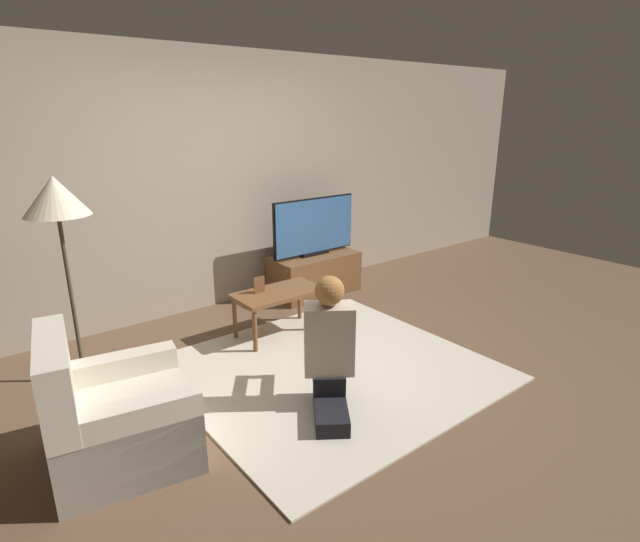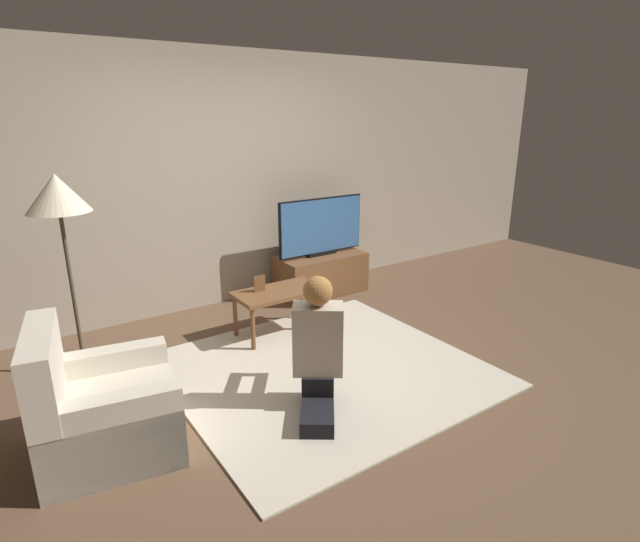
% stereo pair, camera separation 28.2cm
% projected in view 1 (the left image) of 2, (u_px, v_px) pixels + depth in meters
% --- Properties ---
extents(ground_plane, '(10.00, 10.00, 0.00)m').
position_uv_depth(ground_plane, '(331.00, 370.00, 4.03)').
color(ground_plane, brown).
extents(wall_back, '(10.00, 0.06, 2.60)m').
position_uv_depth(wall_back, '(212.00, 183.00, 5.07)').
color(wall_back, tan).
rests_on(wall_back, ground_plane).
extents(rug, '(2.32, 2.19, 0.02)m').
position_uv_depth(rug, '(331.00, 369.00, 4.02)').
color(rug, beige).
rests_on(rug, ground_plane).
extents(tv_stand, '(1.00, 0.49, 0.45)m').
position_uv_depth(tv_stand, '(315.00, 274.00, 5.68)').
color(tv_stand, brown).
rests_on(tv_stand, ground_plane).
extents(tv, '(1.07, 0.08, 0.64)m').
position_uv_depth(tv, '(314.00, 226.00, 5.52)').
color(tv, black).
rests_on(tv, tv_stand).
extents(coffee_table, '(0.81, 0.43, 0.44)m').
position_uv_depth(coffee_table, '(278.00, 297.00, 4.55)').
color(coffee_table, brown).
rests_on(coffee_table, ground_plane).
extents(floor_lamp, '(0.45, 0.45, 1.58)m').
position_uv_depth(floor_lamp, '(57.00, 206.00, 3.47)').
color(floor_lamp, '#4C4233').
rests_on(floor_lamp, ground_plane).
extents(armchair, '(0.90, 0.88, 0.84)m').
position_uv_depth(armchair, '(115.00, 419.00, 2.92)').
color(armchair, beige).
rests_on(armchair, ground_plane).
extents(person_kneeling, '(0.68, 0.82, 0.95)m').
position_uv_depth(person_kneeling, '(329.00, 344.00, 3.40)').
color(person_kneeling, black).
rests_on(person_kneeling, rug).
extents(picture_frame, '(0.11, 0.01, 0.15)m').
position_uv_depth(picture_frame, '(259.00, 285.00, 4.48)').
color(picture_frame, brown).
rests_on(picture_frame, coffee_table).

